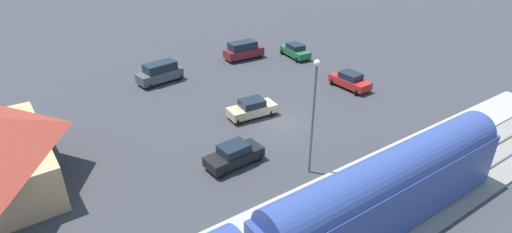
{
  "coord_description": "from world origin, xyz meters",
  "views": [
    {
      "loc": [
        -25.34,
        20.26,
        17.86
      ],
      "look_at": [
        0.67,
        2.26,
        1.0
      ],
      "focal_mm": 28.71,
      "sensor_mm": 36.0,
      "label": 1
    }
  ],
  "objects_px": {
    "light_pole_near_platform": "(314,106)",
    "sedan_black": "(234,155)",
    "pedestrian_on_platform": "(345,178)",
    "sedan_green": "(295,51)",
    "pedestrian_waiting_far": "(358,171)",
    "suv_maroon": "(243,50)",
    "sedan_red": "(350,80)",
    "suv_charcoal": "(160,72)",
    "sedan_tan": "(252,108)"
  },
  "relations": [
    {
      "from": "suv_charcoal",
      "to": "light_pole_near_platform",
      "type": "xyz_separation_m",
      "value": [
        -22.0,
        -2.3,
        4.28
      ]
    },
    {
      "from": "suv_maroon",
      "to": "sedan_black",
      "type": "distance_m",
      "value": 23.27
    },
    {
      "from": "pedestrian_on_platform",
      "to": "sedan_green",
      "type": "bearing_deg",
      "value": -32.58
    },
    {
      "from": "suv_maroon",
      "to": "sedan_tan",
      "type": "xyz_separation_m",
      "value": [
        -13.48,
        7.86,
        -0.27
      ]
    },
    {
      "from": "sedan_red",
      "to": "light_pole_near_platform",
      "type": "xyz_separation_m",
      "value": [
        -9.07,
        13.62,
        4.55
      ]
    },
    {
      "from": "pedestrian_on_platform",
      "to": "suv_maroon",
      "type": "bearing_deg",
      "value": -18.86
    },
    {
      "from": "sedan_tan",
      "to": "sedan_red",
      "type": "relative_size",
      "value": 1.02
    },
    {
      "from": "sedan_tan",
      "to": "light_pole_near_platform",
      "type": "bearing_deg",
      "value": 171.62
    },
    {
      "from": "sedan_black",
      "to": "suv_maroon",
      "type": "bearing_deg",
      "value": -34.86
    },
    {
      "from": "suv_maroon",
      "to": "suv_charcoal",
      "type": "height_order",
      "value": "same"
    },
    {
      "from": "sedan_tan",
      "to": "suv_charcoal",
      "type": "bearing_deg",
      "value": 16.63
    },
    {
      "from": "suv_maroon",
      "to": "sedan_red",
      "type": "xyz_separation_m",
      "value": [
        -13.99,
        -4.35,
        -0.27
      ]
    },
    {
      "from": "pedestrian_on_platform",
      "to": "sedan_green",
      "type": "xyz_separation_m",
      "value": [
        23.04,
        -14.72,
        -0.4
      ]
    },
    {
      "from": "sedan_black",
      "to": "sedan_red",
      "type": "distance_m",
      "value": 18.37
    },
    {
      "from": "pedestrian_waiting_far",
      "to": "suv_charcoal",
      "type": "xyz_separation_m",
      "value": [
        25.18,
        3.87,
        -0.13
      ]
    },
    {
      "from": "suv_maroon",
      "to": "suv_charcoal",
      "type": "distance_m",
      "value": 11.61
    },
    {
      "from": "pedestrian_waiting_far",
      "to": "sedan_red",
      "type": "relative_size",
      "value": 0.37
    },
    {
      "from": "pedestrian_waiting_far",
      "to": "suv_maroon",
      "type": "distance_m",
      "value": 27.34
    },
    {
      "from": "pedestrian_on_platform",
      "to": "sedan_tan",
      "type": "distance_m",
      "value": 12.82
    },
    {
      "from": "sedan_green",
      "to": "sedan_tan",
      "type": "bearing_deg",
      "value": 127.04
    },
    {
      "from": "pedestrian_on_platform",
      "to": "sedan_red",
      "type": "height_order",
      "value": "pedestrian_on_platform"
    },
    {
      "from": "suv_maroon",
      "to": "light_pole_near_platform",
      "type": "bearing_deg",
      "value": 158.11
    },
    {
      "from": "pedestrian_waiting_far",
      "to": "light_pole_near_platform",
      "type": "xyz_separation_m",
      "value": [
        3.18,
        1.57,
        4.15
      ]
    },
    {
      "from": "suv_charcoal",
      "to": "sedan_black",
      "type": "distance_m",
      "value": 18.12
    },
    {
      "from": "suv_charcoal",
      "to": "light_pole_near_platform",
      "type": "relative_size",
      "value": 0.58
    },
    {
      "from": "pedestrian_waiting_far",
      "to": "sedan_black",
      "type": "relative_size",
      "value": 0.37
    },
    {
      "from": "sedan_red",
      "to": "sedan_black",
      "type": "bearing_deg",
      "value": 106.11
    },
    {
      "from": "pedestrian_waiting_far",
      "to": "pedestrian_on_platform",
      "type": "bearing_deg",
      "value": 90.26
    },
    {
      "from": "pedestrian_on_platform",
      "to": "suv_charcoal",
      "type": "relative_size",
      "value": 0.34
    },
    {
      "from": "sedan_red",
      "to": "light_pole_near_platform",
      "type": "distance_m",
      "value": 16.99
    },
    {
      "from": "sedan_red",
      "to": "suv_charcoal",
      "type": "bearing_deg",
      "value": 50.91
    },
    {
      "from": "sedan_tan",
      "to": "light_pole_near_platform",
      "type": "xyz_separation_m",
      "value": [
        -9.58,
        1.41,
        4.55
      ]
    },
    {
      "from": "pedestrian_on_platform",
      "to": "suv_charcoal",
      "type": "distance_m",
      "value": 25.32
    },
    {
      "from": "suv_charcoal",
      "to": "sedan_tan",
      "type": "xyz_separation_m",
      "value": [
        -12.42,
        -3.71,
        -0.27
      ]
    },
    {
      "from": "suv_maroon",
      "to": "light_pole_near_platform",
      "type": "relative_size",
      "value": 0.57
    },
    {
      "from": "pedestrian_waiting_far",
      "to": "sedan_green",
      "type": "xyz_separation_m",
      "value": [
        23.03,
        -13.45,
        -0.4
      ]
    },
    {
      "from": "pedestrian_on_platform",
      "to": "suv_maroon",
      "type": "relative_size",
      "value": 0.34
    },
    {
      "from": "pedestrian_on_platform",
      "to": "sedan_black",
      "type": "bearing_deg",
      "value": 31.22
    },
    {
      "from": "suv_maroon",
      "to": "sedan_red",
      "type": "relative_size",
      "value": 1.09
    },
    {
      "from": "pedestrian_waiting_far",
      "to": "sedan_red",
      "type": "bearing_deg",
      "value": -44.54
    },
    {
      "from": "suv_maroon",
      "to": "sedan_green",
      "type": "height_order",
      "value": "suv_maroon"
    },
    {
      "from": "sedan_red",
      "to": "sedan_green",
      "type": "distance_m",
      "value": 10.88
    },
    {
      "from": "sedan_tan",
      "to": "pedestrian_waiting_far",
      "type": "bearing_deg",
      "value": -179.28
    },
    {
      "from": "pedestrian_on_platform",
      "to": "sedan_black",
      "type": "distance_m",
      "value": 8.37
    },
    {
      "from": "light_pole_near_platform",
      "to": "sedan_black",
      "type": "bearing_deg",
      "value": 45.44
    },
    {
      "from": "light_pole_near_platform",
      "to": "pedestrian_waiting_far",
      "type": "bearing_deg",
      "value": -153.65
    },
    {
      "from": "sedan_black",
      "to": "sedan_red",
      "type": "height_order",
      "value": "same"
    },
    {
      "from": "pedestrian_on_platform",
      "to": "suv_maroon",
      "type": "distance_m",
      "value": 27.73
    },
    {
      "from": "suv_maroon",
      "to": "pedestrian_waiting_far",
      "type": "bearing_deg",
      "value": 163.66
    },
    {
      "from": "pedestrian_on_platform",
      "to": "suv_maroon",
      "type": "height_order",
      "value": "suv_maroon"
    }
  ]
}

